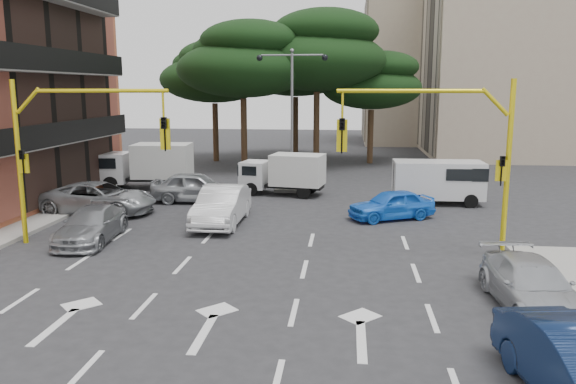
{
  "coord_description": "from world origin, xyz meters",
  "views": [
    {
      "loc": [
        3.3,
        -17.11,
        5.72
      ],
      "look_at": [
        0.96,
        4.8,
        1.6
      ],
      "focal_mm": 35.0,
      "sensor_mm": 36.0,
      "label": 1
    }
  ],
  "objects_px": {
    "street_lamp_center": "(292,92)",
    "car_silver_wagon": "(92,225)",
    "car_silver_cross_b": "(196,187)",
    "car_silver_cross_a": "(99,198)",
    "car_silver_parked": "(531,286)",
    "car_blue_compact": "(391,205)",
    "signal_mast_right": "(454,143)",
    "signal_mast_left": "(64,139)",
    "car_white_hatch": "(222,206)",
    "box_truck_b": "(283,174)",
    "box_truck_a": "(146,166)",
    "van_white": "(438,182)"
  },
  "relations": [
    {
      "from": "box_truck_b",
      "to": "car_white_hatch",
      "type": "bearing_deg",
      "value": 174.89
    },
    {
      "from": "van_white",
      "to": "box_truck_a",
      "type": "height_order",
      "value": "box_truck_a"
    },
    {
      "from": "box_truck_a",
      "to": "box_truck_b",
      "type": "relative_size",
      "value": 1.16
    },
    {
      "from": "street_lamp_center",
      "to": "car_silver_cross_b",
      "type": "bearing_deg",
      "value": -125.71
    },
    {
      "from": "street_lamp_center",
      "to": "car_silver_cross_b",
      "type": "height_order",
      "value": "street_lamp_center"
    },
    {
      "from": "car_blue_compact",
      "to": "car_silver_cross_a",
      "type": "height_order",
      "value": "car_silver_cross_a"
    },
    {
      "from": "car_silver_wagon",
      "to": "box_truck_b",
      "type": "relative_size",
      "value": 0.96
    },
    {
      "from": "car_white_hatch",
      "to": "van_white",
      "type": "xyz_separation_m",
      "value": [
        9.74,
        5.35,
        0.29
      ]
    },
    {
      "from": "street_lamp_center",
      "to": "car_silver_cross_b",
      "type": "distance_m",
      "value": 8.68
    },
    {
      "from": "car_silver_cross_a",
      "to": "box_truck_a",
      "type": "height_order",
      "value": "box_truck_a"
    },
    {
      "from": "car_silver_cross_b",
      "to": "box_truck_b",
      "type": "bearing_deg",
      "value": -61.73
    },
    {
      "from": "signal_mast_right",
      "to": "box_truck_b",
      "type": "xyz_separation_m",
      "value": [
        -6.94,
        10.52,
        -2.77
      ]
    },
    {
      "from": "signal_mast_right",
      "to": "street_lamp_center",
      "type": "xyz_separation_m",
      "value": [
        -6.8,
        14.01,
        1.54
      ]
    },
    {
      "from": "box_truck_b",
      "to": "box_truck_a",
      "type": "bearing_deg",
      "value": 92.28
    },
    {
      "from": "street_lamp_center",
      "to": "car_silver_wagon",
      "type": "distance_m",
      "value": 15.64
    },
    {
      "from": "signal_mast_right",
      "to": "car_blue_compact",
      "type": "distance_m",
      "value": 6.43
    },
    {
      "from": "signal_mast_right",
      "to": "car_blue_compact",
      "type": "xyz_separation_m",
      "value": [
        -1.54,
        5.34,
        -3.23
      ]
    },
    {
      "from": "car_silver_cross_a",
      "to": "car_silver_parked",
      "type": "height_order",
      "value": "car_silver_cross_a"
    },
    {
      "from": "signal_mast_right",
      "to": "box_truck_a",
      "type": "relative_size",
      "value": 1.15
    },
    {
      "from": "car_silver_cross_b",
      "to": "street_lamp_center",
      "type": "bearing_deg",
      "value": -38.09
    },
    {
      "from": "car_silver_cross_a",
      "to": "car_silver_parked",
      "type": "relative_size",
      "value": 1.18
    },
    {
      "from": "street_lamp_center",
      "to": "car_blue_compact",
      "type": "relative_size",
      "value": 2.03
    },
    {
      "from": "signal_mast_left",
      "to": "box_truck_b",
      "type": "relative_size",
      "value": 1.33
    },
    {
      "from": "signal_mast_right",
      "to": "signal_mast_left",
      "type": "height_order",
      "value": "same"
    },
    {
      "from": "car_silver_cross_a",
      "to": "street_lamp_center",
      "type": "bearing_deg",
      "value": -36.82
    },
    {
      "from": "car_silver_parked",
      "to": "car_blue_compact",
      "type": "bearing_deg",
      "value": 102.16
    },
    {
      "from": "van_white",
      "to": "box_truck_b",
      "type": "bearing_deg",
      "value": -101.55
    },
    {
      "from": "signal_mast_left",
      "to": "car_silver_cross_a",
      "type": "xyz_separation_m",
      "value": [
        -1.2,
        5.05,
        -3.16
      ]
    },
    {
      "from": "signal_mast_right",
      "to": "car_silver_parked",
      "type": "bearing_deg",
      "value": -73.86
    },
    {
      "from": "car_silver_cross_b",
      "to": "van_white",
      "type": "distance_m",
      "value": 12.11
    },
    {
      "from": "car_silver_cross_a",
      "to": "van_white",
      "type": "distance_m",
      "value": 16.28
    },
    {
      "from": "street_lamp_center",
      "to": "car_silver_parked",
      "type": "distance_m",
      "value": 20.87
    },
    {
      "from": "signal_mast_left",
      "to": "van_white",
      "type": "distance_m",
      "value": 17.38
    },
    {
      "from": "van_white",
      "to": "box_truck_a",
      "type": "xyz_separation_m",
      "value": [
        -15.89,
        2.55,
        0.2
      ]
    },
    {
      "from": "car_white_hatch",
      "to": "car_silver_parked",
      "type": "height_order",
      "value": "car_white_hatch"
    },
    {
      "from": "car_silver_cross_b",
      "to": "box_truck_a",
      "type": "height_order",
      "value": "box_truck_a"
    },
    {
      "from": "signal_mast_right",
      "to": "car_silver_parked",
      "type": "relative_size",
      "value": 1.36
    },
    {
      "from": "signal_mast_right",
      "to": "car_white_hatch",
      "type": "bearing_deg",
      "value": 157.32
    },
    {
      "from": "car_blue_compact",
      "to": "box_truck_b",
      "type": "height_order",
      "value": "box_truck_b"
    },
    {
      "from": "car_silver_cross_a",
      "to": "car_silver_parked",
      "type": "xyz_separation_m",
      "value": [
        16.14,
        -9.65,
        -0.09
      ]
    },
    {
      "from": "car_white_hatch",
      "to": "van_white",
      "type": "distance_m",
      "value": 11.11
    },
    {
      "from": "box_truck_a",
      "to": "signal_mast_left",
      "type": "bearing_deg",
      "value": -177.99
    },
    {
      "from": "signal_mast_left",
      "to": "car_silver_cross_b",
      "type": "relative_size",
      "value": 1.33
    },
    {
      "from": "box_truck_b",
      "to": "signal_mast_left",
      "type": "bearing_deg",
      "value": 157.32
    },
    {
      "from": "car_silver_wagon",
      "to": "car_silver_cross_a",
      "type": "bearing_deg",
      "value": 107.3
    },
    {
      "from": "street_lamp_center",
      "to": "box_truck_a",
      "type": "height_order",
      "value": "street_lamp_center"
    },
    {
      "from": "car_silver_cross_a",
      "to": "van_white",
      "type": "bearing_deg",
      "value": -70.98
    },
    {
      "from": "car_white_hatch",
      "to": "van_white",
      "type": "bearing_deg",
      "value": 29.03
    },
    {
      "from": "street_lamp_center",
      "to": "signal_mast_right",
      "type": "bearing_deg",
      "value": -64.09
    },
    {
      "from": "signal_mast_right",
      "to": "signal_mast_left",
      "type": "distance_m",
      "value": 13.61
    }
  ]
}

